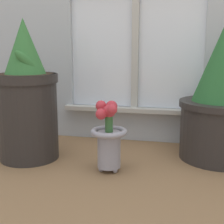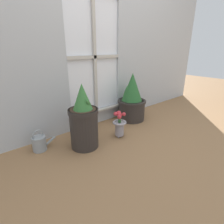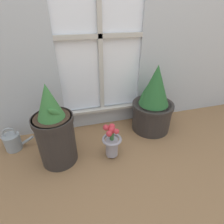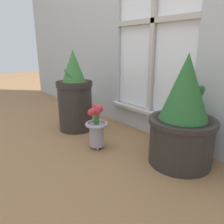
% 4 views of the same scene
% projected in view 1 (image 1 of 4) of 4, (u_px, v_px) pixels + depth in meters
% --- Properties ---
extents(ground_plane, '(10.00, 10.00, 0.00)m').
position_uv_depth(ground_plane, '(111.00, 180.00, 1.23)').
color(ground_plane, olive).
extents(potted_plant_left, '(0.29, 0.29, 0.64)m').
position_uv_depth(potted_plant_left, '(27.00, 100.00, 1.43)').
color(potted_plant_left, '#2D2826').
rests_on(potted_plant_left, ground_plane).
extents(potted_plant_right, '(0.38, 0.38, 0.63)m').
position_uv_depth(potted_plant_right, '(221.00, 101.00, 1.42)').
color(potted_plant_right, '#2D2826').
rests_on(potted_plant_right, ground_plane).
extents(flower_vase, '(0.15, 0.15, 0.30)m').
position_uv_depth(flower_vase, '(109.00, 137.00, 1.30)').
color(flower_vase, '#99939E').
rests_on(flower_vase, ground_plane).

